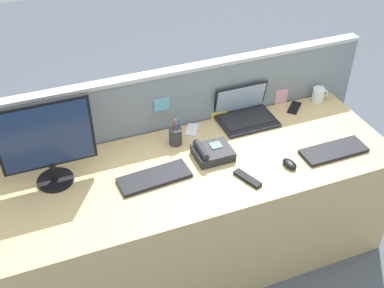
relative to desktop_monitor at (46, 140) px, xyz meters
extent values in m
plane|color=#4C515B|center=(0.74, -0.16, -1.02)|extent=(10.00, 10.00, 0.00)
cube|color=tan|center=(0.74, -0.16, -0.64)|extent=(2.30, 0.78, 0.75)
cube|color=gray|center=(0.74, 0.27, -0.47)|extent=(2.59, 0.06, 1.10)
cube|color=#B7BAC1|center=(0.74, 0.27, 0.10)|extent=(2.59, 0.07, 0.02)
cube|color=beige|center=(1.79, 0.23, -0.25)|extent=(0.08, 0.01, 0.09)
cube|color=#66ADD1|center=(0.68, 0.23, -0.09)|extent=(0.10, 0.01, 0.08)
cube|color=pink|center=(1.50, 0.23, -0.22)|extent=(0.09, 0.01, 0.11)
cube|color=yellow|center=(1.06, 0.23, -0.27)|extent=(0.11, 0.01, 0.08)
cylinder|color=black|center=(0.00, -0.01, -0.26)|extent=(0.19, 0.19, 0.02)
cylinder|color=black|center=(0.00, -0.01, -0.20)|extent=(0.04, 0.04, 0.11)
cube|color=black|center=(0.00, 0.00, 0.03)|extent=(0.48, 0.03, 0.38)
cube|color=#19284C|center=(0.00, -0.01, 0.03)|extent=(0.45, 0.01, 0.35)
cube|color=black|center=(1.20, 0.12, -0.26)|extent=(0.35, 0.26, 0.02)
cube|color=black|center=(1.20, 0.13, -0.25)|extent=(0.31, 0.19, 0.00)
cube|color=black|center=(1.20, 0.23, -0.16)|extent=(0.35, 0.05, 0.19)
cube|color=#9EB2D1|center=(1.20, 0.22, -0.16)|extent=(0.33, 0.04, 0.17)
cube|color=#232328|center=(0.86, -0.12, -0.24)|extent=(0.21, 0.18, 0.06)
cube|color=#4C6B5B|center=(0.89, -0.10, -0.21)|extent=(0.06, 0.06, 0.01)
cylinder|color=#232328|center=(0.79, -0.12, -0.20)|extent=(0.04, 0.16, 0.04)
cube|color=black|center=(0.50, -0.18, -0.26)|extent=(0.40, 0.17, 0.02)
cube|color=black|center=(1.53, -0.34, -0.26)|extent=(0.39, 0.15, 0.02)
ellipsoid|color=black|center=(1.23, -0.35, -0.25)|extent=(0.07, 0.11, 0.03)
cylinder|color=#333338|center=(0.71, 0.07, -0.22)|extent=(0.08, 0.08, 0.11)
cylinder|color=blue|center=(0.72, 0.07, -0.17)|extent=(0.02, 0.01, 0.12)
cylinder|color=red|center=(0.70, 0.07, -0.16)|extent=(0.02, 0.02, 0.13)
cube|color=black|center=(1.56, 0.14, -0.27)|extent=(0.15, 0.15, 0.01)
cube|color=silver|center=(0.84, 0.16, -0.27)|extent=(0.12, 0.14, 0.01)
cube|color=black|center=(0.96, -0.37, -0.26)|extent=(0.10, 0.17, 0.02)
cylinder|color=white|center=(1.74, 0.16, -0.22)|extent=(0.08, 0.08, 0.10)
torus|color=white|center=(1.79, 0.16, -0.22)|extent=(0.05, 0.01, 0.05)
camera|label=1|loc=(-0.01, -2.04, 1.44)|focal=44.65mm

